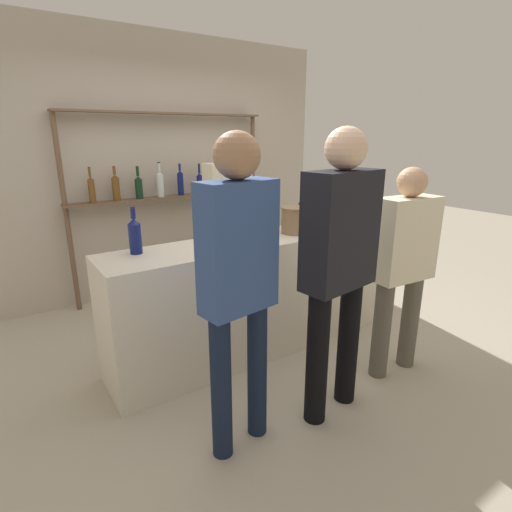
% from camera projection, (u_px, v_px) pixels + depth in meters
% --- Properties ---
extents(ground_plane, '(16.00, 16.00, 0.00)m').
position_uv_depth(ground_plane, '(256.00, 347.00, 3.44)').
color(ground_plane, '#B2A893').
extents(bar_counter, '(2.45, 0.54, 0.97)m').
position_uv_depth(bar_counter, '(256.00, 295.00, 3.30)').
color(bar_counter, beige).
rests_on(bar_counter, ground_plane).
extents(back_wall, '(4.05, 0.12, 2.80)m').
position_uv_depth(back_wall, '(163.00, 167.00, 4.51)').
color(back_wall, '#B2A899').
rests_on(back_wall, ground_plane).
extents(back_shelf, '(2.24, 0.18, 1.98)m').
position_uv_depth(back_shelf, '(169.00, 178.00, 4.39)').
color(back_shelf, brown).
rests_on(back_shelf, ground_plane).
extents(counter_bottle_0, '(0.07, 0.07, 0.35)m').
position_uv_depth(counter_bottle_0, '(257.00, 218.00, 3.28)').
color(counter_bottle_0, black).
rests_on(counter_bottle_0, bar_counter).
extents(counter_bottle_1, '(0.08, 0.08, 0.35)m').
position_uv_depth(counter_bottle_1, '(235.00, 220.00, 3.20)').
color(counter_bottle_1, black).
rests_on(counter_bottle_1, bar_counter).
extents(counter_bottle_2, '(0.09, 0.09, 0.33)m').
position_uv_depth(counter_bottle_2, '(135.00, 235.00, 2.73)').
color(counter_bottle_2, '#0F1956').
rests_on(counter_bottle_2, bar_counter).
extents(counter_bottle_3, '(0.09, 0.09, 0.34)m').
position_uv_depth(counter_bottle_3, '(303.00, 212.00, 3.51)').
color(counter_bottle_3, '#0F1956').
rests_on(counter_bottle_3, bar_counter).
extents(wine_glass, '(0.07, 0.07, 0.15)m').
position_uv_depth(wine_glass, '(332.00, 216.00, 3.47)').
color(wine_glass, silver).
rests_on(wine_glass, bar_counter).
extents(ice_bucket, '(0.24, 0.24, 0.22)m').
position_uv_depth(ice_bucket, '(295.00, 220.00, 3.31)').
color(ice_bucket, '#846647').
rests_on(ice_bucket, bar_counter).
extents(customer_center, '(0.51, 0.27, 1.80)m').
position_uv_depth(customer_center, '(339.00, 258.00, 2.37)').
color(customer_center, black).
rests_on(customer_center, ground_plane).
extents(server_behind_counter, '(0.45, 0.23, 1.73)m').
position_uv_depth(server_behind_counter, '(228.00, 213.00, 3.92)').
color(server_behind_counter, '#575347').
rests_on(server_behind_counter, ground_plane).
extents(customer_right, '(0.49, 0.25, 1.55)m').
position_uv_depth(customer_right, '(403.00, 260.00, 2.86)').
color(customer_right, '#575347').
rests_on(customer_right, ground_plane).
extents(customer_left, '(0.43, 0.24, 1.78)m').
position_uv_depth(customer_left, '(238.00, 273.00, 2.07)').
color(customer_left, '#121C33').
rests_on(customer_left, ground_plane).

